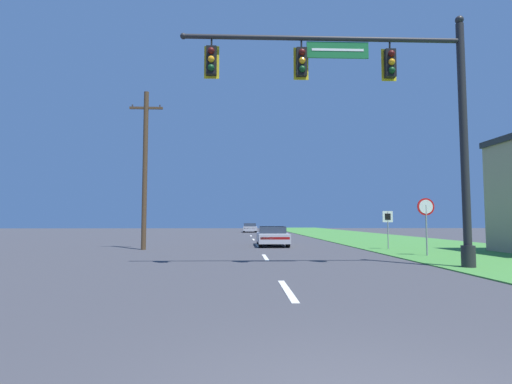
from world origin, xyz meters
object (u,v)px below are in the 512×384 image
(signal_mast, at_px, (388,107))
(stop_sign, at_px, (426,214))
(route_sign_post, at_px, (388,221))
(car_ahead, at_px, (272,236))
(utility_pole_near, at_px, (145,167))
(far_car, at_px, (250,228))

(signal_mast, height_order, stop_sign, signal_mast)
(signal_mast, distance_m, stop_sign, 6.43)
(signal_mast, relative_size, route_sign_post, 4.77)
(car_ahead, bearing_deg, route_sign_post, -32.20)
(signal_mast, height_order, utility_pole_near, utility_pole_near)
(signal_mast, distance_m, utility_pole_near, 13.48)
(car_ahead, height_order, utility_pole_near, utility_pole_near)
(stop_sign, height_order, utility_pole_near, utility_pole_near)
(far_car, bearing_deg, stop_sign, -79.46)
(stop_sign, distance_m, utility_pole_near, 14.32)
(signal_mast, bearing_deg, route_sign_post, 70.28)
(utility_pole_near, bearing_deg, signal_mast, -41.16)
(signal_mast, xyz_separation_m, stop_sign, (3.21, 4.34, -3.48))
(far_car, relative_size, stop_sign, 1.85)
(signal_mast, xyz_separation_m, route_sign_post, (2.98, 8.31, -3.82))
(stop_sign, bearing_deg, car_ahead, 128.68)
(car_ahead, height_order, route_sign_post, route_sign_post)
(far_car, distance_m, stop_sign, 37.82)
(far_car, distance_m, route_sign_post, 33.87)
(stop_sign, height_order, route_sign_post, stop_sign)
(far_car, bearing_deg, route_sign_post, -78.63)
(car_ahead, xyz_separation_m, route_sign_post, (5.93, -3.73, 0.92))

